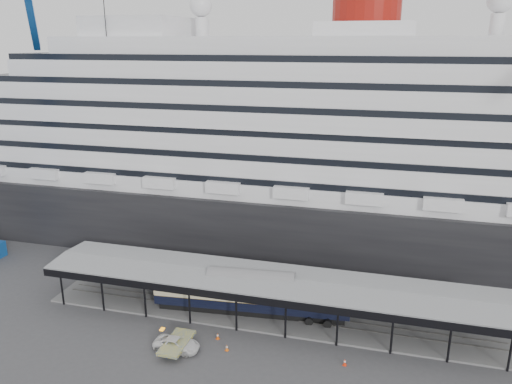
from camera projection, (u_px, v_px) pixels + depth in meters
ground at (259, 338)px, 56.42m from camera, size 200.00×200.00×0.00m
cruise_ship at (309, 131)px, 80.67m from camera, size 130.00×30.00×43.90m
platform_canopy at (269, 298)px, 60.36m from camera, size 56.00×9.18×5.30m
port_truck at (177, 344)px, 54.11m from camera, size 5.10×2.43×1.40m
pullman_carriage at (251, 293)px, 60.79m from camera, size 24.07×5.21×23.45m
traffic_cone_left at (218, 336)px, 56.18m from camera, size 0.49×0.49×0.74m
traffic_cone_mid at (227, 348)px, 54.08m from camera, size 0.44×0.44×0.73m
traffic_cone_right at (345, 362)px, 51.60m from camera, size 0.45×0.45×0.76m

